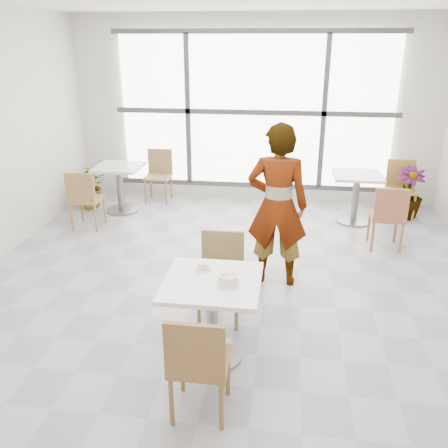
# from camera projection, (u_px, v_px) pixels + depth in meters

# --- Properties ---
(floor) EXTENTS (7.00, 7.00, 0.00)m
(floor) POSITION_uv_depth(u_px,v_px,m) (228.00, 301.00, 5.07)
(floor) COLOR #9E9EA5
(floor) RESTS_ON ground
(wall_back) EXTENTS (6.00, 0.00, 6.00)m
(wall_back) POSITION_uv_depth(u_px,v_px,m) (255.00, 112.00, 7.75)
(wall_back) COLOR silver
(wall_back) RESTS_ON ground
(window) EXTENTS (4.60, 0.07, 2.52)m
(window) POSITION_uv_depth(u_px,v_px,m) (255.00, 112.00, 7.69)
(window) COLOR white
(window) RESTS_ON ground
(main_table) EXTENTS (0.80, 0.80, 0.75)m
(main_table) POSITION_uv_depth(u_px,v_px,m) (212.00, 304.00, 4.00)
(main_table) COLOR white
(main_table) RESTS_ON ground
(chair_near) EXTENTS (0.42, 0.42, 0.87)m
(chair_near) POSITION_uv_depth(u_px,v_px,m) (198.00, 361.00, 3.34)
(chair_near) COLOR brown
(chair_near) RESTS_ON ground
(chair_far) EXTENTS (0.42, 0.42, 0.87)m
(chair_far) POSITION_uv_depth(u_px,v_px,m) (221.00, 270.00, 4.65)
(chair_far) COLOR olive
(chair_far) RESTS_ON ground
(oatmeal_bowl) EXTENTS (0.21, 0.21, 0.09)m
(oatmeal_bowl) POSITION_uv_depth(u_px,v_px,m) (228.00, 279.00, 3.85)
(oatmeal_bowl) COLOR white
(oatmeal_bowl) RESTS_ON main_table
(coffee_cup) EXTENTS (0.16, 0.13, 0.07)m
(coffee_cup) POSITION_uv_depth(u_px,v_px,m) (202.00, 267.00, 4.09)
(coffee_cup) COLOR silver
(coffee_cup) RESTS_ON main_table
(person) EXTENTS (0.68, 0.46, 1.82)m
(person) POSITION_uv_depth(u_px,v_px,m) (277.00, 206.00, 5.16)
(person) COLOR black
(person) RESTS_ON ground
(bg_table_left) EXTENTS (0.70, 0.70, 0.75)m
(bg_table_left) POSITION_uv_depth(u_px,v_px,m) (120.00, 182.00, 7.54)
(bg_table_left) COLOR silver
(bg_table_left) RESTS_ON ground
(bg_table_right) EXTENTS (0.70, 0.70, 0.75)m
(bg_table_right) POSITION_uv_depth(u_px,v_px,m) (356.00, 191.00, 7.09)
(bg_table_right) COLOR silver
(bg_table_right) RESTS_ON ground
(bg_chair_left_near) EXTENTS (0.42, 0.42, 0.87)m
(bg_chair_left_near) POSITION_uv_depth(u_px,v_px,m) (84.00, 196.00, 6.81)
(bg_chair_left_near) COLOR #986E42
(bg_chair_left_near) RESTS_ON ground
(bg_chair_left_far) EXTENTS (0.42, 0.42, 0.87)m
(bg_chair_left_far) POSITION_uv_depth(u_px,v_px,m) (159.00, 172.00, 8.07)
(bg_chair_left_far) COLOR olive
(bg_chair_left_far) RESTS_ON ground
(bg_chair_right_near) EXTENTS (0.42, 0.42, 0.87)m
(bg_chair_right_near) POSITION_uv_depth(u_px,v_px,m) (388.00, 214.00, 6.13)
(bg_chair_right_near) COLOR #A15E3F
(bg_chair_right_near) RESTS_ON ground
(bg_chair_right_far) EXTENTS (0.42, 0.42, 0.87)m
(bg_chair_right_far) POSITION_uv_depth(u_px,v_px,m) (400.00, 184.00, 7.37)
(bg_chair_right_far) COLOR olive
(bg_chair_right_far) RESTS_ON ground
(plant_left) EXTENTS (0.83, 0.78, 0.74)m
(plant_left) POSITION_uv_depth(u_px,v_px,m) (90.00, 185.00, 7.77)
(plant_left) COLOR #648C4C
(plant_left) RESTS_ON ground
(plant_right) EXTENTS (0.45, 0.45, 0.80)m
(plant_right) POSITION_uv_depth(u_px,v_px,m) (408.00, 193.00, 7.29)
(plant_right) COLOR #3E713B
(plant_right) RESTS_ON ground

